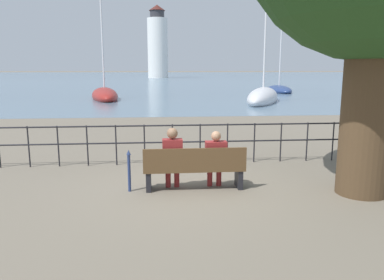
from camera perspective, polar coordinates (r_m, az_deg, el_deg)
ground_plane at (r=7.87m, az=0.33°, el=-7.40°), size 1000.00×1000.00×0.00m
harbor_water at (r=169.38m, az=-5.06°, el=9.87°), size 600.00×300.00×0.01m
park_bench at (r=7.68m, az=0.39°, el=-4.41°), size 2.08×0.45×0.90m
seated_person_left at (r=7.66m, az=-2.99°, el=-2.42°), size 0.40×0.35×1.29m
seated_person_right at (r=7.75m, az=3.61°, el=-2.57°), size 0.43×0.35×1.21m
promenade_railing at (r=9.75m, az=-0.87°, el=0.37°), size 10.92×0.04×1.05m
closed_umbrella at (r=7.66m, az=-9.57°, el=-4.27°), size 0.09×0.09×0.87m
sailboat_1 at (r=28.81m, az=10.78°, el=6.42°), size 5.17×8.61×13.15m
sailboat_2 at (r=42.24m, az=13.12°, el=7.54°), size 2.84×7.37×12.51m
sailboat_3 at (r=32.29m, az=-13.17°, el=6.67°), size 3.59×8.35×10.47m
harbor_lighthouse at (r=109.08m, az=-5.26°, el=14.30°), size 5.65×5.65×20.02m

